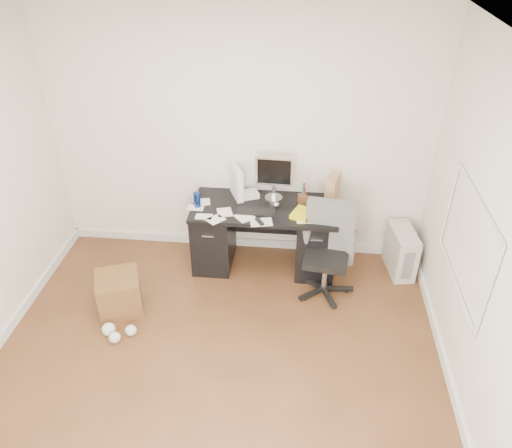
{
  "coord_description": "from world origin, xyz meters",
  "views": [
    {
      "loc": [
        0.65,
        -2.75,
        3.42
      ],
      "look_at": [
        0.26,
        1.2,
        0.82
      ],
      "focal_mm": 35.0,
      "sensor_mm": 36.0,
      "label": 1
    }
  ],
  "objects_px": {
    "lcd_monitor": "(274,178)",
    "pc_tower": "(401,251)",
    "keyboard": "(256,212)",
    "wicker_basket": "(119,294)",
    "office_chair": "(327,253)",
    "desk": "(264,234)"
  },
  "relations": [
    {
      "from": "office_chair",
      "to": "pc_tower",
      "type": "xyz_separation_m",
      "value": [
        0.82,
        0.44,
        -0.24
      ]
    },
    {
      "from": "keyboard",
      "to": "lcd_monitor",
      "type": "bearing_deg",
      "value": 62.92
    },
    {
      "from": "office_chair",
      "to": "wicker_basket",
      "type": "distance_m",
      "value": 2.07
    },
    {
      "from": "keyboard",
      "to": "wicker_basket",
      "type": "distance_m",
      "value": 1.57
    },
    {
      "from": "lcd_monitor",
      "to": "keyboard",
      "type": "distance_m",
      "value": 0.41
    },
    {
      "from": "keyboard",
      "to": "office_chair",
      "type": "relative_size",
      "value": 0.4
    },
    {
      "from": "lcd_monitor",
      "to": "wicker_basket",
      "type": "xyz_separation_m",
      "value": [
        -1.42,
        -1.04,
        -0.8
      ]
    },
    {
      "from": "keyboard",
      "to": "pc_tower",
      "type": "relative_size",
      "value": 0.78
    },
    {
      "from": "wicker_basket",
      "to": "desk",
      "type": "bearing_deg",
      "value": 32.94
    },
    {
      "from": "desk",
      "to": "office_chair",
      "type": "distance_m",
      "value": 0.77
    },
    {
      "from": "lcd_monitor",
      "to": "pc_tower",
      "type": "xyz_separation_m",
      "value": [
        1.39,
        -0.13,
        -0.74
      ]
    },
    {
      "from": "office_chair",
      "to": "pc_tower",
      "type": "height_order",
      "value": "office_chair"
    },
    {
      "from": "keyboard",
      "to": "wicker_basket",
      "type": "relative_size",
      "value": 0.97
    },
    {
      "from": "keyboard",
      "to": "pc_tower",
      "type": "distance_m",
      "value": 1.64
    },
    {
      "from": "desk",
      "to": "pc_tower",
      "type": "distance_m",
      "value": 1.48
    },
    {
      "from": "keyboard",
      "to": "pc_tower",
      "type": "bearing_deg",
      "value": 7.66
    },
    {
      "from": "desk",
      "to": "keyboard",
      "type": "relative_size",
      "value": 3.82
    },
    {
      "from": "lcd_monitor",
      "to": "pc_tower",
      "type": "bearing_deg",
      "value": -2.84
    },
    {
      "from": "keyboard",
      "to": "desk",
      "type": "bearing_deg",
      "value": 59.79
    },
    {
      "from": "wicker_basket",
      "to": "keyboard",
      "type": "bearing_deg",
      "value": 30.43
    },
    {
      "from": "keyboard",
      "to": "wicker_basket",
      "type": "bearing_deg",
      "value": -148.25
    },
    {
      "from": "desk",
      "to": "pc_tower",
      "type": "bearing_deg",
      "value": 1.77
    }
  ]
}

